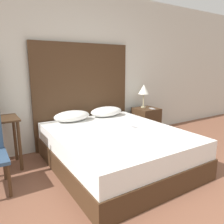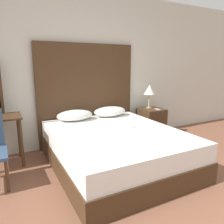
% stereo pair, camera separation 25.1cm
% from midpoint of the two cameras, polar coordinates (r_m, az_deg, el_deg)
% --- Properties ---
extents(wall_back, '(10.00, 0.06, 2.70)m').
position_cam_midpoint_polar(wall_back, '(3.96, -6.86, 10.85)').
color(wall_back, silver).
rests_on(wall_back, ground_plane).
extents(bed, '(1.71, 2.09, 0.52)m').
position_cam_midpoint_polar(bed, '(3.21, 3.15, -9.41)').
color(bed, '#422B19').
rests_on(bed, ground_plane).
extents(headboard, '(1.80, 0.05, 1.81)m').
position_cam_midpoint_polar(headboard, '(3.97, -4.62, 4.44)').
color(headboard, '#422B19').
rests_on(headboard, ground_plane).
extents(pillow_left, '(0.61, 0.35, 0.18)m').
position_cam_midpoint_polar(pillow_left, '(3.68, -7.75, -0.88)').
color(pillow_left, white).
rests_on(pillow_left, bed).
extents(pillow_right, '(0.61, 0.35, 0.18)m').
position_cam_midpoint_polar(pillow_right, '(3.94, 1.28, 0.12)').
color(pillow_right, white).
rests_on(pillow_right, bed).
extents(phone_on_bed, '(0.07, 0.15, 0.01)m').
position_cam_midpoint_polar(phone_on_bed, '(3.28, 7.81, -4.03)').
color(phone_on_bed, '#B7B7BC').
rests_on(phone_on_bed, bed).
extents(nightstand, '(0.44, 0.44, 0.58)m').
position_cam_midpoint_polar(nightstand, '(4.50, 11.81, -2.83)').
color(nightstand, '#422B19').
rests_on(nightstand, ground_plane).
extents(table_lamp, '(0.22, 0.22, 0.47)m').
position_cam_midpoint_polar(table_lamp, '(4.44, 11.38, 5.61)').
color(table_lamp, tan).
rests_on(table_lamp, nightstand).
extents(phone_on_nightstand, '(0.11, 0.16, 0.01)m').
position_cam_midpoint_polar(phone_on_nightstand, '(4.38, 13.40, 0.68)').
color(phone_on_nightstand, '#B7B7BC').
rests_on(phone_on_nightstand, nightstand).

